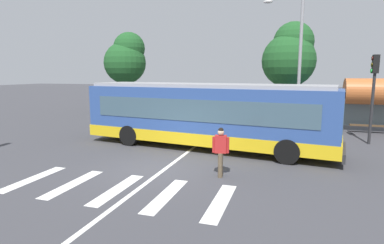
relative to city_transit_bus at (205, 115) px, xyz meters
name	(u,v)px	position (x,y,z in m)	size (l,w,h in m)	color
ground_plane	(158,169)	(-0.79, -3.81, -1.59)	(160.00, 160.00, 0.00)	#3D3D42
city_transit_bus	(205,115)	(0.00, 0.00, 0.00)	(12.32, 4.18, 3.06)	black
pedestrian_crossing_street	(221,149)	(1.65, -4.00, -0.62)	(0.57, 0.35, 1.72)	brown
parked_car_red	(209,105)	(-3.19, 12.96, -0.82)	(1.94, 4.54, 1.35)	black
parked_car_white	(240,106)	(-0.34, 12.68, -0.82)	(2.03, 4.58, 1.35)	black
parked_car_charcoal	(273,107)	(2.44, 12.43, -0.82)	(2.09, 4.60, 1.35)	black
parked_car_blue	(305,108)	(4.96, 12.99, -0.82)	(2.16, 4.63, 1.35)	black
traffic_light_far_corner	(374,85)	(7.71, 3.25, 1.40)	(0.33, 0.32, 4.44)	#28282B
bus_stop_shelter	(381,93)	(8.87, 6.60, 0.83)	(3.99, 1.54, 3.25)	#28282B
twin_arm_street_lamp	(301,47)	(4.28, 6.98, 3.59)	(4.77, 0.32, 8.29)	#939399
background_tree_left	(126,59)	(-10.32, 11.13, 3.24)	(3.70, 3.70, 7.15)	brown
background_tree_right	(290,55)	(3.59, 14.72, 3.50)	(4.59, 4.59, 7.95)	brown
crosswalk_painted_stripes	(117,189)	(-1.11, -6.17, -1.58)	(6.94, 2.73, 0.01)	silver
lane_center_line	(182,156)	(-0.51, -1.81, -1.59)	(0.16, 24.00, 0.01)	silver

